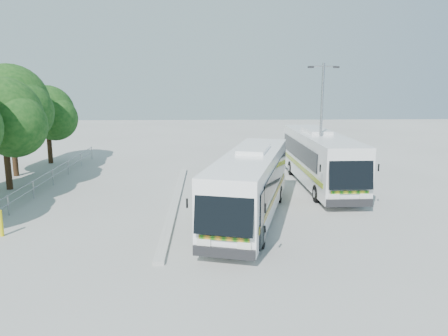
{
  "coord_description": "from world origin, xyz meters",
  "views": [
    {
      "loc": [
        -0.53,
        -20.12,
        6.27
      ],
      "look_at": [
        0.22,
        1.33,
        1.94
      ],
      "focal_mm": 35.0,
      "sensor_mm": 36.0,
      "label": 1
    }
  ],
  "objects_px": {
    "coach_adjacent": "(320,158)",
    "bollard": "(1,223)",
    "tree_far_c": "(4,116)",
    "tree_far_e": "(48,112)",
    "coach_main": "(250,184)",
    "lamppost": "(321,121)",
    "tree_far_d": "(11,103)"
  },
  "relations": [
    {
      "from": "tree_far_c",
      "to": "coach_main",
      "type": "distance_m",
      "value": 14.97
    },
    {
      "from": "tree_far_e",
      "to": "bollard",
      "type": "bearing_deg",
      "value": -77.41
    },
    {
      "from": "tree_far_e",
      "to": "bollard",
      "type": "relative_size",
      "value": 5.41
    },
    {
      "from": "tree_far_d",
      "to": "coach_main",
      "type": "bearing_deg",
      "value": -33.62
    },
    {
      "from": "tree_far_c",
      "to": "tree_far_d",
      "type": "height_order",
      "value": "tree_far_d"
    },
    {
      "from": "tree_far_e",
      "to": "coach_main",
      "type": "relative_size",
      "value": 0.53
    },
    {
      "from": "coach_main",
      "to": "bollard",
      "type": "distance_m",
      "value": 10.59
    },
    {
      "from": "tree_far_d",
      "to": "coach_adjacent",
      "type": "height_order",
      "value": "tree_far_d"
    },
    {
      "from": "tree_far_e",
      "to": "coach_main",
      "type": "height_order",
      "value": "tree_far_e"
    },
    {
      "from": "bollard",
      "to": "lamppost",
      "type": "bearing_deg",
      "value": 26.0
    },
    {
      "from": "tree_far_d",
      "to": "bollard",
      "type": "bearing_deg",
      "value": -69.78
    },
    {
      "from": "lamppost",
      "to": "bollard",
      "type": "bearing_deg",
      "value": -156.98
    },
    {
      "from": "coach_main",
      "to": "lamppost",
      "type": "distance_m",
      "value": 7.36
    },
    {
      "from": "tree_far_d",
      "to": "lamppost",
      "type": "relative_size",
      "value": 1.02
    },
    {
      "from": "tree_far_e",
      "to": "lamppost",
      "type": "distance_m",
      "value": 20.5
    },
    {
      "from": "lamppost",
      "to": "tree_far_c",
      "type": "bearing_deg",
      "value": 174.79
    },
    {
      "from": "tree_far_c",
      "to": "coach_main",
      "type": "xyz_separation_m",
      "value": [
        13.45,
        -6.04,
        -2.6
      ]
    },
    {
      "from": "coach_adjacent",
      "to": "tree_far_e",
      "type": "bearing_deg",
      "value": 156.06
    },
    {
      "from": "tree_far_d",
      "to": "coach_adjacent",
      "type": "xyz_separation_m",
      "value": [
        19.39,
        -3.48,
        -3.1
      ]
    },
    {
      "from": "tree_far_c",
      "to": "tree_far_e",
      "type": "relative_size",
      "value": 1.1
    },
    {
      "from": "tree_far_c",
      "to": "coach_adjacent",
      "type": "bearing_deg",
      "value": 0.68
    },
    {
      "from": "coach_main",
      "to": "lamppost",
      "type": "bearing_deg",
      "value": 64.77
    },
    {
      "from": "tree_far_c",
      "to": "coach_adjacent",
      "type": "height_order",
      "value": "tree_far_c"
    },
    {
      "from": "tree_far_c",
      "to": "coach_adjacent",
      "type": "distance_m",
      "value": 18.38
    },
    {
      "from": "coach_main",
      "to": "coach_adjacent",
      "type": "distance_m",
      "value": 7.85
    },
    {
      "from": "coach_main",
      "to": "coach_adjacent",
      "type": "height_order",
      "value": "coach_adjacent"
    },
    {
      "from": "coach_adjacent",
      "to": "lamppost",
      "type": "relative_size",
      "value": 1.58
    },
    {
      "from": "tree_far_c",
      "to": "tree_far_e",
      "type": "bearing_deg",
      "value": 93.54
    },
    {
      "from": "coach_main",
      "to": "tree_far_c",
      "type": "bearing_deg",
      "value": 170.78
    },
    {
      "from": "bollard",
      "to": "tree_far_e",
      "type": "bearing_deg",
      "value": 102.59
    },
    {
      "from": "tree_far_d",
      "to": "coach_main",
      "type": "relative_size",
      "value": 0.66
    },
    {
      "from": "coach_adjacent",
      "to": "bollard",
      "type": "height_order",
      "value": "coach_adjacent"
    }
  ]
}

